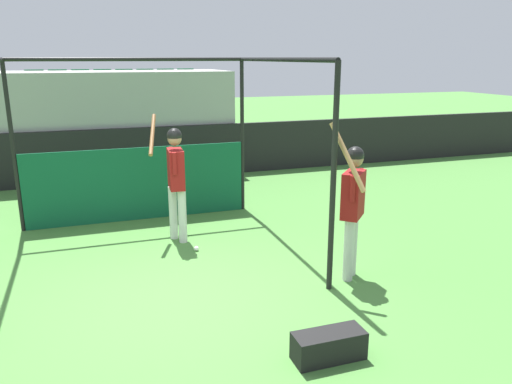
{
  "coord_description": "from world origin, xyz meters",
  "views": [
    {
      "loc": [
        -0.81,
        -5.37,
        2.81
      ],
      "look_at": [
        1.38,
        1.04,
        0.98
      ],
      "focal_mm": 35.0,
      "sensor_mm": 36.0,
      "label": 1
    }
  ],
  "objects_px": {
    "player_waiting": "(353,201)",
    "baseball": "(196,249)",
    "equipment_bag": "(329,346)",
    "player_batter": "(175,173)"
  },
  "relations": [
    {
      "from": "player_waiting",
      "to": "baseball",
      "type": "distance_m",
      "value": 2.53
    },
    {
      "from": "player_batter",
      "to": "equipment_bag",
      "type": "relative_size",
      "value": 2.78
    },
    {
      "from": "player_waiting",
      "to": "equipment_bag",
      "type": "distance_m",
      "value": 2.13
    },
    {
      "from": "player_waiting",
      "to": "equipment_bag",
      "type": "xyz_separation_m",
      "value": [
        -1.1,
        -1.57,
        -0.92
      ]
    },
    {
      "from": "player_batter",
      "to": "player_waiting",
      "type": "bearing_deg",
      "value": -134.83
    },
    {
      "from": "player_waiting",
      "to": "baseball",
      "type": "relative_size",
      "value": 27.99
    },
    {
      "from": "baseball",
      "to": "player_batter",
      "type": "bearing_deg",
      "value": 107.24
    },
    {
      "from": "player_waiting",
      "to": "equipment_bag",
      "type": "relative_size",
      "value": 2.96
    },
    {
      "from": "baseball",
      "to": "player_waiting",
      "type": "bearing_deg",
      "value": -42.57
    },
    {
      "from": "player_batter",
      "to": "equipment_bag",
      "type": "height_order",
      "value": "player_batter"
    }
  ]
}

